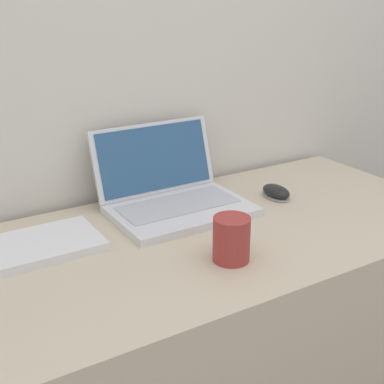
{
  "coord_description": "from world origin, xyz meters",
  "views": [
    {
      "loc": [
        -0.64,
        -0.66,
        1.27
      ],
      "look_at": [
        0.0,
        0.39,
        0.79
      ],
      "focal_mm": 50.0,
      "sensor_mm": 36.0,
      "label": 1
    }
  ],
  "objects_px": {
    "computer_mouse": "(276,192)",
    "external_keyboard": "(7,253)",
    "laptop": "(174,193)",
    "drink_cup": "(231,238)"
  },
  "relations": [
    {
      "from": "drink_cup",
      "to": "computer_mouse",
      "type": "xyz_separation_m",
      "value": [
        0.32,
        0.23,
        -0.04
      ]
    },
    {
      "from": "drink_cup",
      "to": "external_keyboard",
      "type": "bearing_deg",
      "value": 147.29
    },
    {
      "from": "laptop",
      "to": "drink_cup",
      "type": "height_order",
      "value": "laptop"
    },
    {
      "from": "external_keyboard",
      "to": "computer_mouse",
      "type": "bearing_deg",
      "value": -2.26
    },
    {
      "from": "laptop",
      "to": "computer_mouse",
      "type": "distance_m",
      "value": 0.29
    },
    {
      "from": "laptop",
      "to": "computer_mouse",
      "type": "height_order",
      "value": "laptop"
    },
    {
      "from": "laptop",
      "to": "external_keyboard",
      "type": "xyz_separation_m",
      "value": [
        -0.45,
        -0.05,
        -0.03
      ]
    },
    {
      "from": "computer_mouse",
      "to": "external_keyboard",
      "type": "bearing_deg",
      "value": 177.74
    },
    {
      "from": "laptop",
      "to": "drink_cup",
      "type": "relative_size",
      "value": 3.54
    },
    {
      "from": "external_keyboard",
      "to": "drink_cup",
      "type": "bearing_deg",
      "value": -32.71
    }
  ]
}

